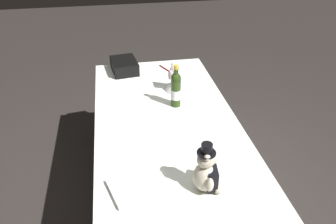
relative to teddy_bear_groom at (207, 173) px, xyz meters
The scene contains 8 objects.
ground_plane 1.03m from the teddy_bear_groom, behind, with size 12.00×12.00×0.00m, color #2D2826.
reception_table 0.75m from the teddy_bear_groom, behind, with size 2.02×0.92×0.76m, color white.
teddy_bear_groom is the anchor object (origin of this frame).
teddy_bear_bride 1.03m from the teddy_bear_groom, behind, with size 0.18×0.21×0.22m.
champagne_bottle 0.81m from the teddy_bear_groom, behind, with size 0.07×0.07×0.30m.
signing_pen 1.41m from the teddy_bear_groom, behind, with size 0.15×0.07×0.01m.
gift_case_black 1.46m from the teddy_bear_groom, 167.64° to the right, with size 0.29×0.23×0.10m.
guestbook 0.35m from the teddy_bear_groom, 100.11° to the right, with size 0.20×0.26×0.02m, color white.
Camera 1 is at (1.72, -0.30, 1.96)m, focal length 35.61 mm.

